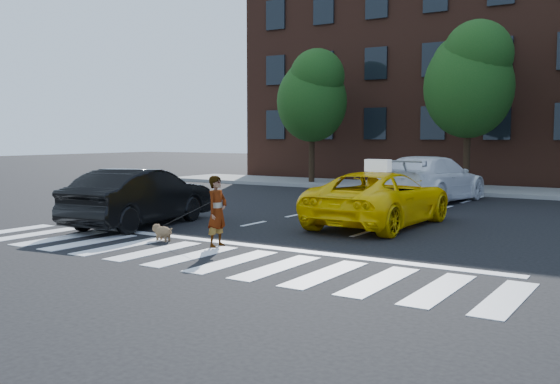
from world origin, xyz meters
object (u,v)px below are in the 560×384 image
tree_left (312,93)px  tree_mid (470,76)px  woman (217,212)px  dog (162,231)px  white_suv (430,179)px  taxi (381,198)px  black_sedan (141,197)px

tree_left → tree_mid: (7.50, -0.00, 0.41)m
woman → dog: 1.65m
tree_left → tree_mid: size_ratio=0.92×
tree_mid → woman: size_ratio=4.64×
tree_mid → white_suv: (0.04, -4.68, -4.02)m
white_suv → woman: 11.24m
tree_mid → taxi: 11.78m
black_sedan → white_suv: size_ratio=0.80×
tree_mid → woman: bearing=-92.8°
black_sedan → white_suv: white_suv is taller
black_sedan → woman: (3.68, -1.40, 0.00)m
black_sedan → tree_left: bearing=-85.3°
tree_left → tree_mid: bearing=-0.0°
woman → tree_mid: bearing=-3.9°
black_sedan → taxi: bearing=-153.9°
tree_left → dog: 17.30m
white_suv → black_sedan: bearing=70.4°
tree_left → taxi: size_ratio=1.25×
taxi → white_suv: (-0.83, 6.32, 0.11)m
tree_mid → taxi: bearing=-85.5°
woman → dog: size_ratio=2.35×
black_sedan → woman: woman is taller
white_suv → dog: (-2.36, -11.28, -0.62)m
taxi → black_sedan: size_ratio=1.13×
taxi → white_suv: 6.37m
tree_mid → dog: 16.78m
dog → taxi: bearing=62.3°
tree_left → taxi: tree_left is taller
tree_mid → black_sedan: bearing=-107.1°
white_suv → tree_mid: bearing=-84.6°
black_sedan → woman: bearing=152.0°
taxi → black_sedan: (-5.32, -3.50, 0.04)m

